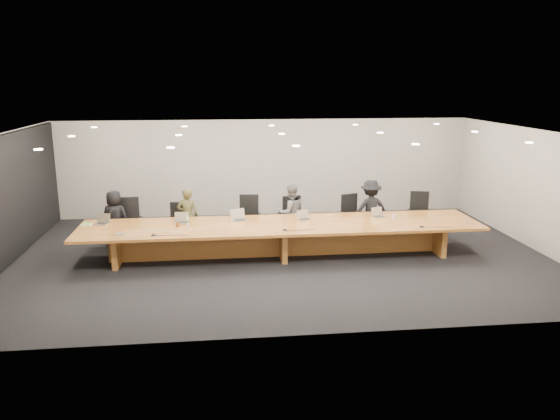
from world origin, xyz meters
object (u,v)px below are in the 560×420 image
object	(u,v)px
person_b	(188,216)
paper_cup_near	(328,217)
conference_table	(282,234)
mic_left	(154,235)
chair_left	(178,224)
person_c	(291,213)
water_bottle	(188,221)
chair_right	(354,216)
laptop_a	(101,219)
person_d	(370,209)
laptop_d	(305,215)
amber_mug	(178,224)
chair_mid_right	(294,219)
mic_center	(285,229)
laptop_b	(181,218)
laptop_c	(239,215)
laptop_e	(379,212)
av_box	(119,234)
mic_right	(422,226)
person_a	(115,218)
chair_mid_left	(249,218)
paper_cup_far	(394,217)
chair_far_right	(420,213)
chair_far_left	(129,222)

from	to	relation	value
person_b	paper_cup_near	size ratio (longest dim) A/B	16.40
conference_table	mic_left	size ratio (longest dim) A/B	69.80
chair_left	person_c	distance (m)	2.76
water_bottle	paper_cup_near	size ratio (longest dim) A/B	2.51
chair_right	laptop_a	distance (m)	6.11
person_d	laptop_d	xyz separation A→B (m)	(-1.82, -0.93, 0.12)
chair_right	amber_mug	world-z (taller)	chair_right
chair_mid_right	mic_center	xyz separation A→B (m)	(-0.45, -1.70, 0.21)
laptop_b	person_d	bearing A→B (deg)	17.70
laptop_c	laptop_e	world-z (taller)	laptop_c
laptop_a	person_d	bearing A→B (deg)	27.27
av_box	mic_right	bearing A→B (deg)	1.11
chair_right	laptop_e	size ratio (longest dim) A/B	3.74
person_a	laptop_d	world-z (taller)	person_a
laptop_a	water_bottle	world-z (taller)	laptop_a
chair_mid_right	mic_right	xyz separation A→B (m)	(2.59, -1.79, 0.21)
person_b	water_bottle	distance (m)	1.10
laptop_b	water_bottle	bearing A→B (deg)	-51.25
mic_right	laptop_d	bearing A→B (deg)	159.85
person_c	mic_left	distance (m)	3.60
person_b	person_d	distance (m)	4.55
person_a	mic_right	world-z (taller)	person_a
chair_left	amber_mug	bearing A→B (deg)	-78.27
chair_right	person_b	xyz separation A→B (m)	(-4.16, -0.21, 0.15)
chair_mid_left	paper_cup_far	xyz separation A→B (m)	(3.33, -1.14, 0.22)
chair_left	chair_mid_right	distance (m)	2.85
person_b	mic_left	world-z (taller)	person_b
chair_far_right	laptop_a	xyz separation A→B (m)	(-7.77, -0.90, 0.31)
chair_far_left	person_a	size ratio (longest dim) A/B	0.86
chair_left	laptop_e	bearing A→B (deg)	-2.09
laptop_b	paper_cup_far	world-z (taller)	laptop_b
chair_right	mic_center	bearing A→B (deg)	-156.11
person_d	mic_center	size ratio (longest dim) A/B	11.78
water_bottle	mic_left	distance (m)	0.96
person_a	person_d	distance (m)	6.28
person_b	water_bottle	bearing A→B (deg)	96.78
person_a	chair_mid_right	bearing A→B (deg)	-166.57
person_b	mic_center	distance (m)	2.73
chair_mid_right	person_b	world-z (taller)	person_b
chair_far_right	mic_left	size ratio (longest dim) A/B	8.71
person_b	paper_cup_near	bearing A→B (deg)	169.37
conference_table	mic_center	size ratio (longest dim) A/B	71.58
chair_mid_left	water_bottle	bearing A→B (deg)	-133.49
laptop_a	laptop_c	bearing A→B (deg)	19.66
person_a	laptop_e	world-z (taller)	person_a
chair_far_right	person_d	bearing A→B (deg)	-162.72
person_a	laptop_a	world-z (taller)	person_a
laptop_b	paper_cup_far	distance (m)	4.93
conference_table	paper_cup_near	bearing A→B (deg)	14.56
mic_left	paper_cup_near	bearing A→B (deg)	13.28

